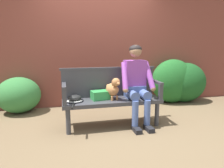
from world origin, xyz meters
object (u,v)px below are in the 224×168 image
object	(u,v)px
garden_bench	(112,103)
sports_bag	(100,95)
dog_on_bench	(113,89)
tennis_racket	(74,101)
baseball_glove	(75,98)
person_seated	(136,82)

from	to	relation	value
garden_bench	sports_bag	bearing A→B (deg)	169.71
garden_bench	dog_on_bench	distance (m)	0.24
tennis_racket	baseball_glove	xyz separation A→B (m)	(0.01, 0.07, 0.04)
dog_on_bench	sports_bag	bearing A→B (deg)	161.94
garden_bench	person_seated	bearing A→B (deg)	-1.68
person_seated	baseball_glove	bearing A→B (deg)	176.77
baseball_glove	garden_bench	bearing A→B (deg)	-21.43
dog_on_bench	baseball_glove	world-z (taller)	dog_on_bench
garden_bench	tennis_racket	bearing A→B (deg)	-177.31
dog_on_bench	garden_bench	bearing A→B (deg)	107.01
garden_bench	baseball_glove	world-z (taller)	baseball_glove
dog_on_bench	tennis_racket	bearing A→B (deg)	179.86
person_seated	sports_bag	world-z (taller)	person_seated
dog_on_bench	sports_bag	xyz separation A→B (m)	(-0.20, 0.06, -0.11)
sports_bag	baseball_glove	bearing A→B (deg)	178.53
person_seated	sports_bag	bearing A→B (deg)	175.57
baseball_glove	sports_bag	size ratio (longest dim) A/B	0.79
tennis_racket	person_seated	bearing A→B (deg)	0.94
garden_bench	person_seated	size ratio (longest dim) A/B	1.20
garden_bench	sports_bag	size ratio (longest dim) A/B	5.67
garden_bench	person_seated	world-z (taller)	person_seated
dog_on_bench	baseball_glove	xyz separation A→B (m)	(-0.60, 0.07, -0.14)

